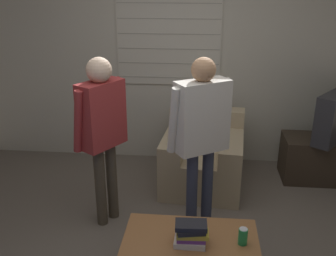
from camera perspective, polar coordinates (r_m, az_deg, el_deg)
The scene contains 9 objects.
wall_back at distance 4.79m, azimuth 2.55°, elevation 9.83°, with size 5.20×0.08×2.55m.
armchair_beige at distance 4.45m, azimuth 5.15°, elevation -4.30°, with size 0.93×0.99×0.81m.
coffee_table at distance 3.00m, azimuth 3.29°, elevation -16.26°, with size 0.98×0.53×0.46m.
tv_stand at distance 4.91m, azimuth 22.41°, elevation -4.18°, with size 1.07×0.46×0.51m.
person_left_standing at distance 3.55m, azimuth -9.62°, elevation 0.79°, with size 0.50×0.73×1.60m.
person_right_standing at distance 3.36m, azimuth 4.82°, elevation 0.23°, with size 0.55×0.81×1.63m.
book_stack at distance 2.87m, azimuth 3.35°, elevation -15.04°, with size 0.25×0.19×0.18m.
soda_can at distance 2.93m, azimuth 10.81°, elevation -15.18°, with size 0.07×0.07×0.13m.
spare_remote at distance 3.03m, azimuth 2.52°, elevation -14.45°, with size 0.12×0.12×0.02m.
Camera 1 is at (0.23, -2.66, 2.25)m, focal length 42.00 mm.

